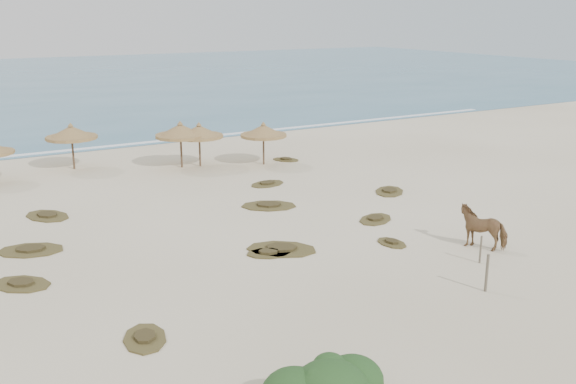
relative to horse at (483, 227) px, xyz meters
name	(u,v)px	position (x,y,z in m)	size (l,w,h in m)	color
ground	(307,269)	(-7.32, 1.51, -0.83)	(160.00, 160.00, 0.00)	beige
ocean	(14,83)	(-7.32, 76.51, -0.83)	(200.00, 100.00, 0.01)	#2A637F
foam_line	(114,146)	(-7.32, 27.51, -0.83)	(70.00, 0.60, 0.01)	white
palapa_2	(71,133)	(-11.24, 21.83, 1.35)	(3.96, 3.96, 2.81)	brown
palapa_3	(199,132)	(-4.39, 18.72, 1.28)	(3.56, 3.56, 2.72)	brown
palapa_4	(180,131)	(-5.47, 19.01, 1.38)	(3.36, 3.36, 2.85)	brown
palapa_5	(263,131)	(-0.80, 17.20, 1.24)	(3.71, 3.71, 2.67)	brown
horse	(483,227)	(0.00, 0.00, 0.00)	(0.90, 1.97, 1.66)	olive
fence_post_near	(487,273)	(-3.13, -3.15, -0.17)	(0.10, 0.10, 1.33)	#605848
fence_post_far	(481,249)	(-1.39, -1.22, -0.29)	(0.08, 0.08, 1.08)	#605848
scrub_0	(21,284)	(-16.62, 5.25, -0.78)	(2.52, 2.53, 0.16)	brown
scrub_1	(31,250)	(-15.80, 8.56, -0.78)	(3.05, 2.59, 0.16)	brown
scrub_2	(269,253)	(-7.83, 3.56, -0.78)	(2.04, 1.71, 0.16)	brown
scrub_3	(269,205)	(-4.79, 9.17, -0.78)	(3.20, 2.84, 0.16)	brown
scrub_4	(375,219)	(-1.60, 4.88, -0.78)	(2.36, 2.08, 0.16)	brown
scrub_5	(389,191)	(1.92, 8.27, -0.78)	(2.58, 2.59, 0.16)	brown
scrub_6	(47,216)	(-14.40, 12.86, -0.78)	(2.45, 2.84, 0.16)	brown
scrub_7	(267,184)	(-2.90, 12.83, -0.78)	(2.27, 1.72, 0.16)	brown
scrub_9	(282,249)	(-7.17, 3.70, -0.78)	(3.34, 3.18, 0.16)	brown
scrub_10	(286,159)	(0.96, 17.51, -0.78)	(1.94, 2.08, 0.16)	brown
scrub_11	(145,338)	(-14.13, -0.62, -0.78)	(1.66, 2.14, 0.16)	brown
scrub_12	(392,243)	(-2.93, 2.07, -0.78)	(0.98, 1.47, 0.16)	brown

